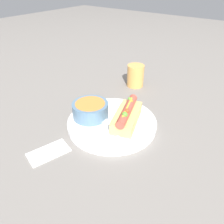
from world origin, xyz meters
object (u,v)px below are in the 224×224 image
soup_bowl (90,109)px  drinking_glass (135,76)px  hot_dog (127,116)px  spoon (106,123)px

soup_bowl → drinking_glass: size_ratio=1.26×
hot_dog → spoon: bearing=116.4°
hot_dog → soup_bowl: hot_dog is taller
drinking_glass → hot_dog: bearing=-153.0°
drinking_glass → soup_bowl: bearing=-175.3°
soup_bowl → spoon: 0.07m
hot_dog → soup_bowl: bearing=90.9°
hot_dog → drinking_glass: bearing=7.7°
drinking_glass → spoon: bearing=-163.6°
soup_bowl → spoon: soup_bowl is taller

